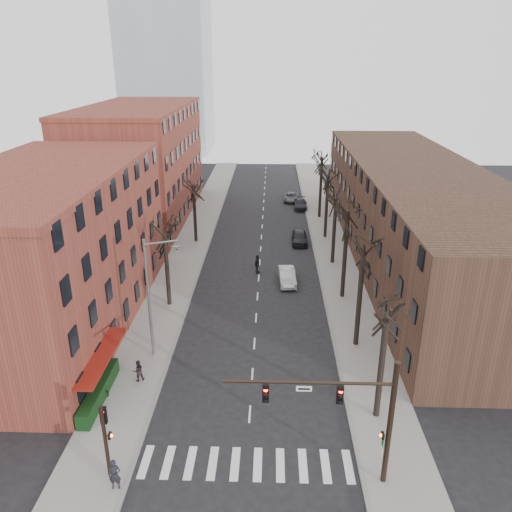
# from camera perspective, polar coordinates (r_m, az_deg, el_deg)

# --- Properties ---
(ground) EXTENTS (160.00, 160.00, 0.00)m
(ground) POSITION_cam_1_polar(r_m,az_deg,el_deg) (28.72, -1.10, -22.68)
(ground) COLOR black
(ground) RESTS_ON ground
(sidewalk_left) EXTENTS (4.00, 90.00, 0.15)m
(sidewalk_left) POSITION_cam_1_polar(r_m,az_deg,el_deg) (59.68, -7.10, 2.01)
(sidewalk_left) COLOR gray
(sidewalk_left) RESTS_ON ground
(sidewalk_right) EXTENTS (4.00, 90.00, 0.15)m
(sidewalk_right) POSITION_cam_1_polar(r_m,az_deg,el_deg) (59.36, 8.35, 1.83)
(sidewalk_right) COLOR gray
(sidewalk_right) RESTS_ON ground
(building_left_near) EXTENTS (12.00, 26.00, 12.00)m
(building_left_near) POSITION_cam_1_polar(r_m,az_deg,el_deg) (41.85, -22.50, 0.36)
(building_left_near) COLOR brown
(building_left_near) RESTS_ON ground
(building_left_far) EXTENTS (12.00, 28.00, 14.00)m
(building_left_far) POSITION_cam_1_polar(r_m,az_deg,el_deg) (67.98, -13.02, 10.13)
(building_left_far) COLOR brown
(building_left_far) RESTS_ON ground
(building_right) EXTENTS (12.00, 50.00, 10.00)m
(building_right) POSITION_cam_1_polar(r_m,az_deg,el_deg) (54.72, 17.56, 4.74)
(building_right) COLOR #472D21
(building_right) RESTS_ON ground
(office_tower) EXTENTS (18.00, 18.00, 60.00)m
(office_tower) POSITION_cam_1_polar(r_m,az_deg,el_deg) (118.17, -10.57, 26.29)
(office_tower) COLOR #B2B7BF
(office_tower) RESTS_ON ground
(awning_left) EXTENTS (1.20, 7.00, 0.15)m
(awning_left) POSITION_cam_1_polar(r_m,az_deg,el_deg) (34.88, -16.71, -14.50)
(awning_left) COLOR maroon
(awning_left) RESTS_ON ground
(hedge) EXTENTS (0.80, 6.00, 1.00)m
(hedge) POSITION_cam_1_polar(r_m,az_deg,el_deg) (33.78, -17.52, -14.57)
(hedge) COLOR black
(hedge) RESTS_ON sidewalk_left
(tree_right_a) EXTENTS (5.20, 5.20, 10.00)m
(tree_right_a) POSITION_cam_1_polar(r_m,az_deg,el_deg) (32.32, 13.53, -17.43)
(tree_right_a) COLOR black
(tree_right_a) RESTS_ON ground
(tree_right_b) EXTENTS (5.20, 5.20, 10.80)m
(tree_right_b) POSITION_cam_1_polar(r_m,az_deg,el_deg) (38.73, 11.30, -9.97)
(tree_right_b) COLOR black
(tree_right_b) RESTS_ON ground
(tree_right_c) EXTENTS (5.20, 5.20, 11.60)m
(tree_right_c) POSITION_cam_1_polar(r_m,az_deg,el_deg) (45.64, 9.79, -4.70)
(tree_right_c) COLOR black
(tree_right_c) RESTS_ON ground
(tree_right_d) EXTENTS (5.20, 5.20, 10.00)m
(tree_right_d) POSITION_cam_1_polar(r_m,az_deg,el_deg) (52.86, 8.69, -0.83)
(tree_right_d) COLOR black
(tree_right_d) RESTS_ON ground
(tree_right_e) EXTENTS (5.20, 5.20, 10.80)m
(tree_right_e) POSITION_cam_1_polar(r_m,az_deg,el_deg) (60.28, 7.87, 2.10)
(tree_right_e) COLOR black
(tree_right_e) RESTS_ON ground
(tree_right_f) EXTENTS (5.20, 5.20, 11.60)m
(tree_right_f) POSITION_cam_1_polar(r_m,az_deg,el_deg) (67.83, 7.23, 4.38)
(tree_right_f) COLOR black
(tree_right_f) RESTS_ON ground
(tree_left_a) EXTENTS (5.20, 5.20, 9.50)m
(tree_left_a) POSITION_cam_1_polar(r_m,az_deg,el_deg) (44.28, -9.83, -5.57)
(tree_left_a) COLOR black
(tree_left_a) RESTS_ON ground
(tree_left_b) EXTENTS (5.20, 5.20, 9.50)m
(tree_left_b) POSITION_cam_1_polar(r_m,az_deg,el_deg) (58.71, -6.86, 1.61)
(tree_left_b) COLOR black
(tree_left_b) RESTS_ON ground
(signal_mast_arm) EXTENTS (8.14, 0.30, 7.20)m
(signal_mast_arm) POSITION_cam_1_polar(r_m,az_deg,el_deg) (25.38, 11.67, -17.02)
(signal_mast_arm) COLOR black
(signal_mast_arm) RESTS_ON ground
(signal_pole_left) EXTENTS (0.47, 0.44, 4.40)m
(signal_pole_left) POSITION_cam_1_polar(r_m,az_deg,el_deg) (27.45, -16.85, -18.96)
(signal_pole_left) COLOR black
(signal_pole_left) RESTS_ON ground
(streetlight) EXTENTS (2.45, 0.22, 9.03)m
(streetlight) POSITION_cam_1_polar(r_m,az_deg,el_deg) (34.97, -11.93, -4.30)
(streetlight) COLOR slate
(streetlight) RESTS_ON ground
(silver_sedan) EXTENTS (1.74, 4.32, 1.40)m
(silver_sedan) POSITION_cam_1_polar(r_m,az_deg,el_deg) (47.59, 3.57, -2.32)
(silver_sedan) COLOR #AFB2B6
(silver_sedan) RESTS_ON ground
(parked_car_near) EXTENTS (1.77, 4.36, 1.48)m
(parked_car_near) POSITION_cam_1_polar(r_m,az_deg,el_deg) (57.92, 4.99, 2.18)
(parked_car_near) COLOR black
(parked_car_near) RESTS_ON ground
(parked_car_mid) EXTENTS (1.93, 4.46, 1.28)m
(parked_car_mid) POSITION_cam_1_polar(r_m,az_deg,el_deg) (71.63, 5.11, 5.94)
(parked_car_mid) COLOR black
(parked_car_mid) RESTS_ON ground
(parked_car_far) EXTENTS (2.19, 4.43, 1.21)m
(parked_car_far) POSITION_cam_1_polar(r_m,az_deg,el_deg) (75.29, 4.00, 6.74)
(parked_car_far) COLOR #525359
(parked_car_far) RESTS_ON ground
(pedestrian_a) EXTENTS (0.65, 0.46, 1.68)m
(pedestrian_a) POSITION_cam_1_polar(r_m,az_deg,el_deg) (27.71, -15.85, -22.91)
(pedestrian_a) COLOR black
(pedestrian_a) RESTS_ON sidewalk_left
(pedestrian_b) EXTENTS (0.90, 0.83, 1.50)m
(pedestrian_b) POSITION_cam_1_polar(r_m,az_deg,el_deg) (34.59, -13.32, -12.62)
(pedestrian_b) COLOR black
(pedestrian_b) RESTS_ON sidewalk_left
(pedestrian_crossing) EXTENTS (0.83, 1.23, 1.93)m
(pedestrian_crossing) POSITION_cam_1_polar(r_m,az_deg,el_deg) (49.57, 0.14, -0.92)
(pedestrian_crossing) COLOR black
(pedestrian_crossing) RESTS_ON ground
(bicycle) EXTENTS (1.70, 1.40, 0.87)m
(bicycle) POSITION_cam_1_polar(r_m,az_deg,el_deg) (34.23, -17.40, -14.15)
(bicycle) COLOR gray
(bicycle) RESTS_ON sidewalk_left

